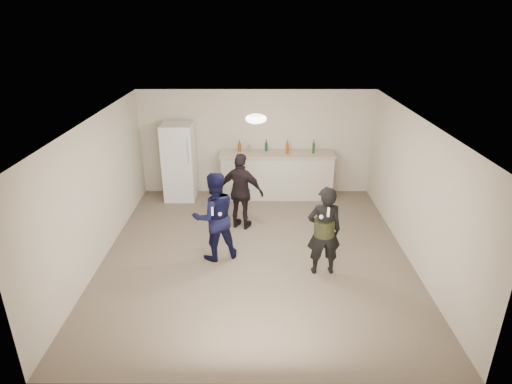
{
  "coord_description": "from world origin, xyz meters",
  "views": [
    {
      "loc": [
        0.02,
        -6.82,
        4.1
      ],
      "look_at": [
        0.0,
        0.2,
        1.15
      ],
      "focal_mm": 30.0,
      "sensor_mm": 36.0,
      "label": 1
    }
  ],
  "objects_px": {
    "shaker": "(250,149)",
    "man": "(215,216)",
    "counter": "(277,176)",
    "spectator": "(241,192)",
    "fridge": "(179,162)",
    "woman": "(324,231)"
  },
  "relations": [
    {
      "from": "counter",
      "to": "man",
      "type": "xyz_separation_m",
      "value": [
        -1.21,
        -2.78,
        0.29
      ]
    },
    {
      "from": "fridge",
      "to": "woman",
      "type": "height_order",
      "value": "fridge"
    },
    {
      "from": "shaker",
      "to": "woman",
      "type": "relative_size",
      "value": 0.11
    },
    {
      "from": "spectator",
      "to": "shaker",
      "type": "bearing_deg",
      "value": -73.4
    },
    {
      "from": "counter",
      "to": "spectator",
      "type": "relative_size",
      "value": 1.64
    },
    {
      "from": "woman",
      "to": "fridge",
      "type": "bearing_deg",
      "value": -51.42
    },
    {
      "from": "counter",
      "to": "spectator",
      "type": "distance_m",
      "value": 1.81
    },
    {
      "from": "man",
      "to": "woman",
      "type": "distance_m",
      "value": 1.91
    },
    {
      "from": "fridge",
      "to": "woman",
      "type": "xyz_separation_m",
      "value": [
        2.92,
        -3.19,
        -0.12
      ]
    },
    {
      "from": "shaker",
      "to": "woman",
      "type": "bearing_deg",
      "value": -69.07
    },
    {
      "from": "fridge",
      "to": "spectator",
      "type": "height_order",
      "value": "fridge"
    },
    {
      "from": "fridge",
      "to": "man",
      "type": "relative_size",
      "value": 1.1
    },
    {
      "from": "shaker",
      "to": "fridge",
      "type": "bearing_deg",
      "value": -174.31
    },
    {
      "from": "counter",
      "to": "shaker",
      "type": "distance_m",
      "value": 0.92
    },
    {
      "from": "shaker",
      "to": "man",
      "type": "distance_m",
      "value": 2.95
    },
    {
      "from": "shaker",
      "to": "counter",
      "type": "bearing_deg",
      "value": -8.22
    },
    {
      "from": "man",
      "to": "spectator",
      "type": "distance_m",
      "value": 1.25
    },
    {
      "from": "fridge",
      "to": "spectator",
      "type": "xyz_separation_m",
      "value": [
        1.5,
        -1.54,
        -0.11
      ]
    },
    {
      "from": "counter",
      "to": "spectator",
      "type": "xyz_separation_m",
      "value": [
        -0.78,
        -1.61,
        0.27
      ]
    },
    {
      "from": "man",
      "to": "woman",
      "type": "relative_size",
      "value": 1.04
    },
    {
      "from": "counter",
      "to": "shaker",
      "type": "relative_size",
      "value": 15.29
    },
    {
      "from": "fridge",
      "to": "shaker",
      "type": "distance_m",
      "value": 1.67
    }
  ]
}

